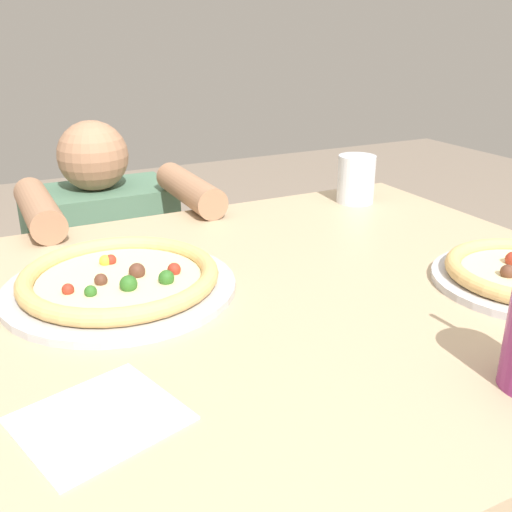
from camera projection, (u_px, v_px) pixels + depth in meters
dining_table at (283, 353)px, 0.97m from camera, size 1.12×0.94×0.75m
pizza_far at (120, 280)px, 0.92m from camera, size 0.36×0.36×0.04m
water_cup_clear at (356, 179)px, 1.36m from camera, size 0.09×0.09×0.11m
paper_napkin at (99, 419)px, 0.62m from camera, size 0.19×0.18×0.00m
diner_seated at (109, 307)px, 1.60m from camera, size 0.40×0.52×0.92m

